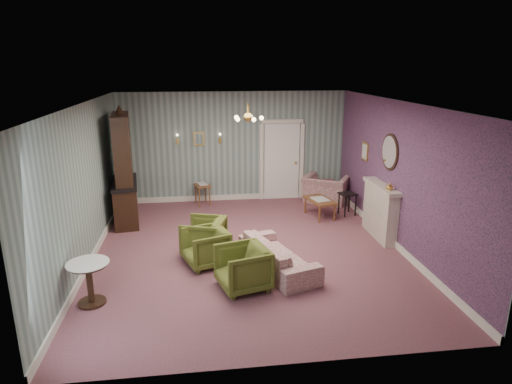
{
  "coord_description": "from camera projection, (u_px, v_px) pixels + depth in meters",
  "views": [
    {
      "loc": [
        -0.91,
        -8.09,
        3.6
      ],
      "look_at": [
        0.2,
        0.4,
        1.1
      ],
      "focal_mm": 31.09,
      "sensor_mm": 36.0,
      "label": 1
    }
  ],
  "objects": [
    {
      "name": "chandelier",
      "position": [
        248.0,
        118.0,
        8.09
      ],
      "size": [
        0.56,
        0.56,
        0.36
      ],
      "primitive_type": null,
      "color": "gold",
      "rests_on": "ceiling"
    },
    {
      "name": "wall_right_floral",
      "position": [
        397.0,
        176.0,
        8.79
      ],
      "size": [
        0.0,
        7.0,
        7.0
      ],
      "primitive_type": "plane",
      "rotation": [
        1.57,
        0.0,
        -1.57
      ],
      "color": "#A05077",
      "rests_on": "ground"
    },
    {
      "name": "pedestal_table",
      "position": [
        90.0,
        283.0,
        6.8
      ],
      "size": [
        0.71,
        0.71,
        0.7
      ],
      "primitive_type": null,
      "rotation": [
        0.0,
        0.0,
        0.12
      ],
      "color": "black",
      "rests_on": "floor"
    },
    {
      "name": "wall_front",
      "position": [
        283.0,
        258.0,
        5.09
      ],
      "size": [
        6.0,
        0.0,
        6.0
      ],
      "primitive_type": "plane",
      "rotation": [
        -1.57,
        0.0,
        0.0
      ],
      "color": "slate",
      "rests_on": "ground"
    },
    {
      "name": "wall_left",
      "position": [
        84.0,
        186.0,
        8.05
      ],
      "size": [
        0.0,
        7.0,
        7.0
      ],
      "primitive_type": "plane",
      "rotation": [
        1.57,
        0.0,
        1.57
      ],
      "color": "slate",
      "rests_on": "ground"
    },
    {
      "name": "floor",
      "position": [
        249.0,
        251.0,
        8.83
      ],
      "size": [
        7.0,
        7.0,
        0.0
      ],
      "primitive_type": "plane",
      "color": "#7E4954",
      "rests_on": "ground"
    },
    {
      "name": "burgundy_cushion",
      "position": [
        326.0,
        186.0,
        11.64
      ],
      "size": [
        0.41,
        0.28,
        0.39
      ],
      "primitive_type": "cube",
      "rotation": [
        0.17,
        0.0,
        -0.35
      ],
      "color": "maroon",
      "rests_on": "wingback_chair"
    },
    {
      "name": "olive_chair_a",
      "position": [
        243.0,
        266.0,
        7.26
      ],
      "size": [
        0.91,
        0.94,
        0.8
      ],
      "primitive_type": "imported",
      "rotation": [
        0.0,
        0.0,
        -1.3
      ],
      "color": "#555B20",
      "rests_on": "floor"
    },
    {
      "name": "oval_mirror",
      "position": [
        390.0,
        152.0,
        9.06
      ],
      "size": [
        0.04,
        0.76,
        0.84
      ],
      "primitive_type": null,
      "color": "white",
      "rests_on": "wall_right"
    },
    {
      "name": "sconce_right",
      "position": [
        220.0,
        138.0,
        11.58
      ],
      "size": [
        0.16,
        0.12,
        0.3
      ],
      "primitive_type": null,
      "color": "gold",
      "rests_on": "wall_back"
    },
    {
      "name": "coffee_table",
      "position": [
        320.0,
        208.0,
        10.72
      ],
      "size": [
        0.67,
        0.97,
        0.45
      ],
      "primitive_type": null,
      "rotation": [
        0.0,
        0.0,
        0.22
      ],
      "color": "brown",
      "rests_on": "floor"
    },
    {
      "name": "door",
      "position": [
        282.0,
        160.0,
        11.98
      ],
      "size": [
        1.12,
        0.12,
        2.16
      ],
      "primitive_type": null,
      "color": "white",
      "rests_on": "floor"
    },
    {
      "name": "sofa_chintz",
      "position": [
        278.0,
        250.0,
        7.95
      ],
      "size": [
        1.12,
        1.97,
        0.74
      ],
      "primitive_type": "imported",
      "rotation": [
        0.0,
        0.0,
        1.89
      ],
      "color": "#8E394E",
      "rests_on": "floor"
    },
    {
      "name": "gilt_mirror_back",
      "position": [
        199.0,
        139.0,
        11.53
      ],
      "size": [
        0.28,
        0.06,
        0.36
      ],
      "primitive_type": null,
      "color": "gold",
      "rests_on": "wall_back"
    },
    {
      "name": "side_table_black",
      "position": [
        347.0,
        204.0,
        10.85
      ],
      "size": [
        0.44,
        0.44,
        0.55
      ],
      "primitive_type": null,
      "rotation": [
        0.0,
        0.0,
        0.23
      ],
      "color": "black",
      "rests_on": "floor"
    },
    {
      "name": "ceiling",
      "position": [
        248.0,
        103.0,
        8.01
      ],
      "size": [
        7.0,
        7.0,
        0.0
      ],
      "primitive_type": "plane",
      "rotation": [
        3.14,
        0.0,
        0.0
      ],
      "color": "white",
      "rests_on": "ground"
    },
    {
      "name": "wingback_chair",
      "position": [
        326.0,
        184.0,
        11.78
      ],
      "size": [
        1.35,
        1.22,
        0.99
      ],
      "primitive_type": "imported",
      "rotation": [
        0.0,
        0.0,
        2.59
      ],
      "color": "#8E394E",
      "rests_on": "floor"
    },
    {
      "name": "sconce_left",
      "position": [
        177.0,
        139.0,
        11.44
      ],
      "size": [
        0.16,
        0.12,
        0.3
      ],
      "primitive_type": null,
      "color": "gold",
      "rests_on": "wall_back"
    },
    {
      "name": "mantel_vase",
      "position": [
        390.0,
        186.0,
        8.84
      ],
      "size": [
        0.15,
        0.15,
        0.15
      ],
      "primitive_type": "imported",
      "color": "gold",
      "rests_on": "fireplace"
    },
    {
      "name": "olive_chair_b",
      "position": [
        206.0,
        246.0,
        8.13
      ],
      "size": [
        0.9,
        0.92,
        0.76
      ],
      "primitive_type": "imported",
      "rotation": [
        0.0,
        0.0,
        -1.23
      ],
      "color": "#555B20",
      "rests_on": "floor"
    },
    {
      "name": "fireplace",
      "position": [
        380.0,
        211.0,
        9.4
      ],
      "size": [
        0.3,
        1.4,
        1.16
      ],
      "primitive_type": null,
      "color": "beige",
      "rests_on": "floor"
    },
    {
      "name": "wall_right",
      "position": [
        398.0,
        176.0,
        8.8
      ],
      "size": [
        0.0,
        7.0,
        7.0
      ],
      "primitive_type": "plane",
      "rotation": [
        1.57,
        0.0,
        -1.57
      ],
      "color": "slate",
      "rests_on": "ground"
    },
    {
      "name": "nesting_table",
      "position": [
        202.0,
        194.0,
        11.64
      ],
      "size": [
        0.47,
        0.54,
        0.6
      ],
      "primitive_type": null,
      "rotation": [
        0.0,
        0.0,
        0.28
      ],
      "color": "brown",
      "rests_on": "floor"
    },
    {
      "name": "framed_print",
      "position": [
        365.0,
        151.0,
        10.42
      ],
      "size": [
        0.04,
        0.34,
        0.42
      ],
      "primitive_type": null,
      "color": "gold",
      "rests_on": "wall_right"
    },
    {
      "name": "olive_chair_c",
      "position": [
        204.0,
        234.0,
        8.63
      ],
      "size": [
        0.91,
        0.94,
        0.78
      ],
      "primitive_type": "imported",
      "rotation": [
        0.0,
        0.0,
        -1.88
      ],
      "color": "#555B20",
      "rests_on": "floor"
    },
    {
      "name": "dresser",
      "position": [
        123.0,
        166.0,
        10.14
      ],
      "size": [
        0.76,
        1.66,
        2.67
      ],
      "primitive_type": null,
      "rotation": [
        0.0,
        0.0,
        0.13
      ],
      "color": "black",
      "rests_on": "floor"
    },
    {
      "name": "wall_back",
      "position": [
        233.0,
        147.0,
        11.75
      ],
      "size": [
        6.0,
        0.0,
        6.0
      ],
      "primitive_type": "plane",
      "rotation": [
        1.57,
        0.0,
        0.0
      ],
      "color": "slate",
      "rests_on": "ground"
    }
  ]
}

